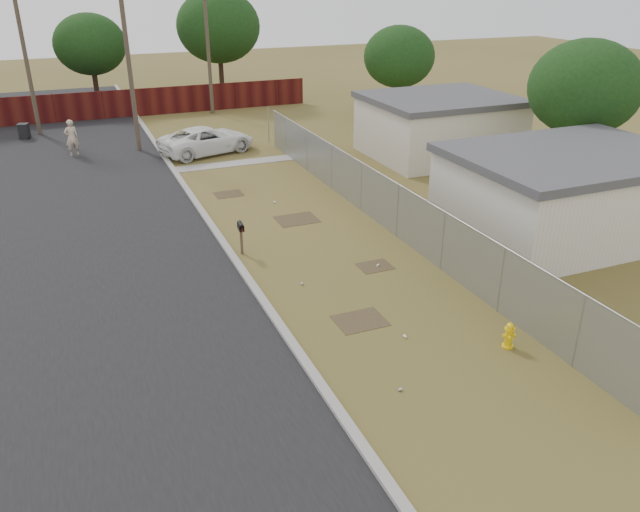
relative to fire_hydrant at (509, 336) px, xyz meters
name	(u,v)px	position (x,y,z in m)	size (l,w,h in m)	color
ground	(319,249)	(-2.17, 7.68, -0.35)	(120.00, 120.00, 0.00)	brown
street	(99,202)	(-8.93, 15.73, -0.33)	(15.10, 60.00, 0.12)	black
chainlink_fence	(385,207)	(0.95, 8.70, 0.45)	(0.10, 27.06, 2.02)	gray
privacy_fence	(87,106)	(-8.17, 32.68, 0.55)	(30.00, 0.12, 1.80)	#49150F
utility_poles	(125,51)	(-5.84, 28.34, 4.34)	(12.60, 8.24, 9.00)	brown
houses	(496,155)	(7.53, 10.81, 1.21)	(9.30, 17.24, 3.10)	silver
horizon_trees	(192,44)	(-1.33, 31.24, 4.28)	(33.32, 31.94, 7.78)	#372619
fire_hydrant	(509,336)	(0.00, 0.00, 0.00)	(0.38, 0.38, 0.75)	yellow
mailbox	(241,229)	(-4.77, 8.35, 0.57)	(0.21, 0.51, 1.16)	brown
pickup_truck	(207,140)	(-2.85, 21.71, 0.36)	(2.36, 5.11, 1.42)	white
pedestrian	(72,138)	(-9.51, 23.96, 0.60)	(0.70, 0.46, 1.91)	#CDB396
trash_bin	(24,131)	(-11.97, 28.85, 0.11)	(0.71, 0.77, 0.89)	black
scattered_litter	(343,282)	(-2.48, 4.94, -0.31)	(2.92, 13.51, 0.07)	silver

